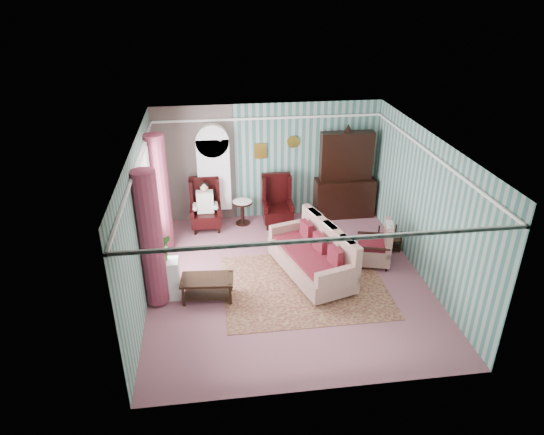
{
  "coord_description": "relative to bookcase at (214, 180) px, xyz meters",
  "views": [
    {
      "loc": [
        -1.41,
        -8.19,
        5.53
      ],
      "look_at": [
        -0.23,
        0.6,
        1.12
      ],
      "focal_mm": 32.0,
      "sensor_mm": 36.0,
      "label": 1
    }
  ],
  "objects": [
    {
      "name": "potted_plant_c",
      "position": [
        -1.06,
        -3.13,
        -0.1
      ],
      "size": [
        0.28,
        0.28,
        0.44
      ],
      "primitive_type": "imported",
      "rotation": [
        0.0,
        0.0,
        -0.17
      ],
      "color": "#214916",
      "rests_on": "plant_stand"
    },
    {
      "name": "potted_plant_a",
      "position": [
        -1.14,
        -3.27,
        -0.11
      ],
      "size": [
        0.4,
        0.35,
        0.43
      ],
      "primitive_type": "imported",
      "rotation": [
        0.0,
        0.0,
        0.06
      ],
      "color": "#234816",
      "rests_on": "plant_stand"
    },
    {
      "name": "sofa",
      "position": [
        1.85,
        -2.77,
        -0.56
      ],
      "size": [
        1.55,
        2.38,
        1.12
      ],
      "primitive_type": "cube",
      "rotation": [
        0.0,
        0.0,
        1.86
      ],
      "color": "#C3B197",
      "rests_on": "floor"
    },
    {
      "name": "dresser_hutch",
      "position": [
        3.25,
        -0.12,
        0.06
      ],
      "size": [
        1.5,
        0.56,
        2.36
      ],
      "primitive_type": "cube",
      "color": "black",
      "rests_on": "floor"
    },
    {
      "name": "coffee_table",
      "position": [
        -0.26,
        -3.3,
        -0.89
      ],
      "size": [
        1.03,
        0.63,
        0.45
      ],
      "primitive_type": "cube",
      "rotation": [
        0.0,
        0.0,
        -0.08
      ],
      "color": "black",
      "rests_on": "floor"
    },
    {
      "name": "floor",
      "position": [
        1.35,
        -2.84,
        -1.12
      ],
      "size": [
        6.0,
        6.0,
        0.0
      ],
      "primitive_type": "plane",
      "color": "#98585F",
      "rests_on": "ground"
    },
    {
      "name": "bookcase",
      "position": [
        0.0,
        0.0,
        0.0
      ],
      "size": [
        0.8,
        0.28,
        2.24
      ],
      "primitive_type": "cube",
      "color": "white",
      "rests_on": "floor"
    },
    {
      "name": "floral_armchair",
      "position": [
        3.25,
        -2.46,
        -0.68
      ],
      "size": [
        0.89,
        0.95,
        0.87
      ],
      "primitive_type": "cube",
      "rotation": [
        0.0,
        0.0,
        1.31
      ],
      "color": "beige",
      "rests_on": "floor"
    },
    {
      "name": "room_shell",
      "position": [
        0.73,
        -2.66,
        0.89
      ],
      "size": [
        5.53,
        6.02,
        2.91
      ],
      "color": "#3C6D63",
      "rests_on": "ground"
    },
    {
      "name": "seated_woman",
      "position": [
        -0.25,
        -0.39,
        -0.53
      ],
      "size": [
        0.44,
        0.4,
        1.18
      ],
      "primitive_type": null,
      "color": "white",
      "rests_on": "floor"
    },
    {
      "name": "wingback_left",
      "position": [
        -0.25,
        -0.39,
        -0.5
      ],
      "size": [
        0.76,
        0.8,
        1.25
      ],
      "primitive_type": "cube",
      "color": "black",
      "rests_on": "floor"
    },
    {
      "name": "rug",
      "position": [
        1.65,
        -3.14,
        -1.11
      ],
      "size": [
        3.2,
        2.6,
        0.01
      ],
      "primitive_type": "cube",
      "color": "#451817",
      "rests_on": "floor"
    },
    {
      "name": "wingback_right",
      "position": [
        1.5,
        -0.39,
        -0.5
      ],
      "size": [
        0.76,
        0.8,
        1.25
      ],
      "primitive_type": "cube",
      "color": "black",
      "rests_on": "floor"
    },
    {
      "name": "round_side_table",
      "position": [
        0.65,
        -0.24,
        -0.82
      ],
      "size": [
        0.5,
        0.5,
        0.6
      ],
      "primitive_type": "cylinder",
      "color": "black",
      "rests_on": "floor"
    },
    {
      "name": "nest_table",
      "position": [
        3.82,
        -1.94,
        -0.85
      ],
      "size": [
        0.45,
        0.38,
        0.54
      ],
      "primitive_type": "cube",
      "color": "black",
      "rests_on": "floor"
    },
    {
      "name": "plant_stand",
      "position": [
        -1.05,
        -3.14,
        -0.72
      ],
      "size": [
        0.55,
        0.35,
        0.8
      ],
      "primitive_type": "cube",
      "color": "silver",
      "rests_on": "floor"
    },
    {
      "name": "potted_plant_b",
      "position": [
        -1.01,
        -3.08,
        -0.06
      ],
      "size": [
        0.32,
        0.27,
        0.52
      ],
      "primitive_type": "imported",
      "rotation": [
        0.0,
        0.0,
        0.13
      ],
      "color": "#2B581B",
      "rests_on": "plant_stand"
    }
  ]
}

